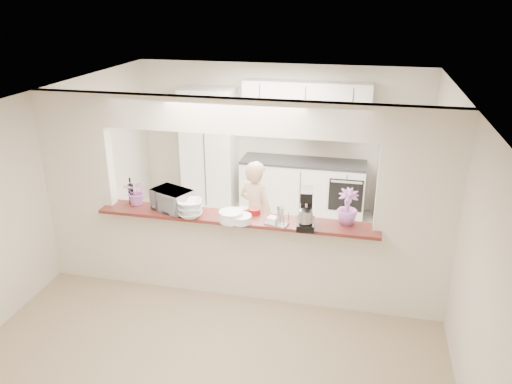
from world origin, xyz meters
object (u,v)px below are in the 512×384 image
(refrigerator, at_px, (401,174))
(toaster_oven, at_px, (172,200))
(stand_mixer, at_px, (306,210))
(person, at_px, (256,214))

(refrigerator, height_order, toaster_oven, refrigerator)
(stand_mixer, bearing_deg, toaster_oven, 175.92)
(stand_mixer, bearing_deg, person, 130.33)
(toaster_oven, xyz_separation_m, person, (0.87, 0.82, -0.47))
(refrigerator, height_order, stand_mixer, refrigerator)
(stand_mixer, height_order, person, stand_mixer)
(refrigerator, bearing_deg, stand_mixer, -113.34)
(refrigerator, xyz_separation_m, person, (-1.99, -1.85, -0.09))
(toaster_oven, relative_size, stand_mixer, 1.02)
(refrigerator, relative_size, stand_mixer, 3.66)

